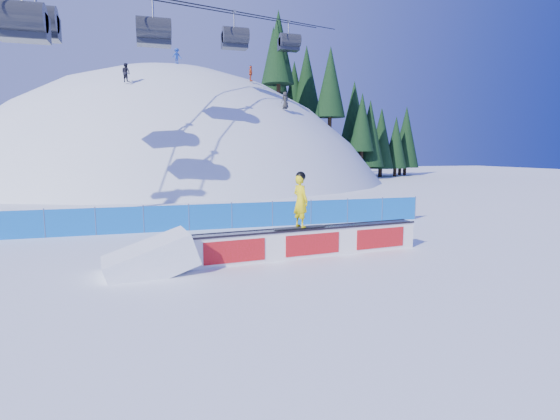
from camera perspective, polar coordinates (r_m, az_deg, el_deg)
name	(u,v)px	position (r m, az deg, el deg)	size (l,w,h in m)	color
ground	(227,250)	(16.39, -6.89, -5.19)	(160.00, 160.00, 0.00)	white
snow_hill	(176,314)	(61.73, -13.43, -13.10)	(64.00, 64.00, 64.00)	white
treeline	(351,114)	(63.86, 9.30, 12.30)	(25.60, 12.03, 21.29)	#312013
safety_fence	(211,217)	(20.66, -9.03, -0.87)	(22.05, 0.05, 1.30)	blue
chairlift	(225,11)	(45.84, -7.25, 24.39)	(40.80, 41.70, 22.00)	#91959E
rail_box	(309,242)	(15.22, 3.85, -4.20)	(8.55, 1.51, 1.02)	white
snow_ramp	(151,273)	(13.86, -16.51, -7.84)	(2.58, 1.72, 0.97)	white
snowboarder	(300,200)	(14.83, 2.69, 1.26)	(1.88, 0.77, 1.94)	black
distant_skiers	(203,72)	(47.39, -9.97, 17.27)	(15.73, 10.24, 7.18)	black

